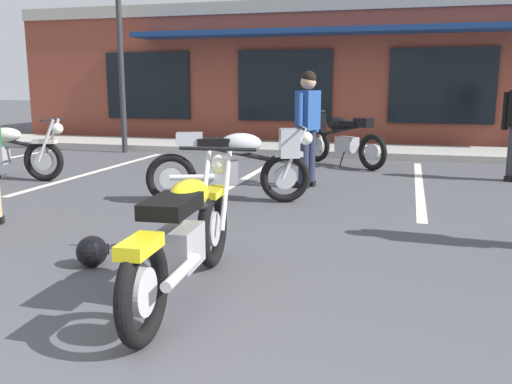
{
  "coord_description": "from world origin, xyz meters",
  "views": [
    {
      "loc": [
        1.15,
        -1.03,
        1.49
      ],
      "look_at": [
        -0.13,
        3.6,
        0.55
      ],
      "focal_mm": 38.8,
      "sensor_mm": 36.0,
      "label": 1
    }
  ],
  "objects": [
    {
      "name": "parking_lot_lamp_post",
      "position": [
        -4.9,
        9.85,
        3.2
      ],
      "size": [
        0.24,
        0.76,
        4.94
      ],
      "color": "#2D2D33",
      "rests_on": "ground_plane"
    },
    {
      "name": "motorcycle_foreground_classic",
      "position": [
        -0.32,
        2.43,
        0.46
      ],
      "size": [
        0.66,
        2.11,
        0.98
      ],
      "color": "black",
      "rests_on": "ground_plane"
    },
    {
      "name": "person_near_building",
      "position": [
        -0.26,
        6.89,
        0.95
      ],
      "size": [
        0.36,
        0.6,
        1.68
      ],
      "color": "black",
      "rests_on": "ground_plane"
    },
    {
      "name": "motorcycle_red_sportbike",
      "position": [
        -0.08,
        9.31,
        0.53
      ],
      "size": [
        1.75,
        1.54,
        0.98
      ],
      "color": "black",
      "rests_on": "ground_plane"
    },
    {
      "name": "ground_plane",
      "position": [
        0.0,
        3.59,
        0.0
      ],
      "size": [
        80.0,
        80.0,
        0.0
      ],
      "primitive_type": "plane",
      "color": "#47474C"
    },
    {
      "name": "helmet_on_pavement",
      "position": [
        -1.33,
        2.85,
        0.13
      ],
      "size": [
        0.26,
        0.26,
        0.26
      ],
      "color": "black",
      "rests_on": "ground_plane"
    },
    {
      "name": "brick_storefront_building",
      "position": [
        0.0,
        15.14,
        1.74
      ],
      "size": [
        18.23,
        6.44,
        3.47
      ],
      "color": "brown",
      "rests_on": "ground_plane"
    },
    {
      "name": "motorcycle_silver_naked",
      "position": [
        -0.91,
        5.56,
        0.53
      ],
      "size": [
        2.03,
        1.01,
        0.98
      ],
      "color": "black",
      "rests_on": "ground_plane"
    },
    {
      "name": "sidewalk_kerb",
      "position": [
        0.0,
        11.06,
        0.07
      ],
      "size": [
        22.0,
        1.8,
        0.14
      ],
      "primitive_type": "cube",
      "color": "#A8A59E",
      "rests_on": "ground_plane"
    },
    {
      "name": "motorcycle_black_cruiser",
      "position": [
        -4.98,
        6.18,
        0.46
      ],
      "size": [
        2.1,
        0.78,
        0.98
      ],
      "color": "black",
      "rests_on": "ground_plane"
    },
    {
      "name": "painted_stall_lines",
      "position": [
        0.0,
        7.46,
        0.0
      ],
      "size": [
        13.58,
        4.8,
        0.01
      ],
      "color": "silver",
      "rests_on": "ground_plane"
    }
  ]
}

